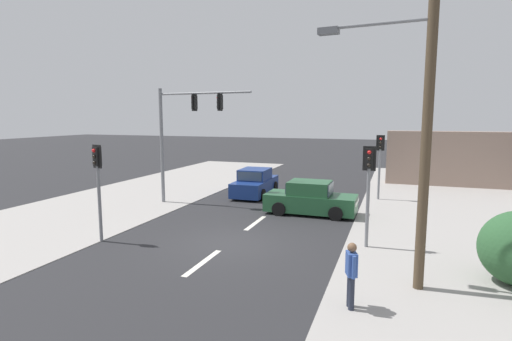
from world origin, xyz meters
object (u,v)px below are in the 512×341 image
at_px(pedestal_signal_far_median, 380,156).
at_px(sedan_oncoming_near, 310,199).
at_px(pedestal_signal_left_kerb, 98,176).
at_px(utility_pole_foreground_right, 423,92).
at_px(pedestrian_at_kerb, 351,272).
at_px(pedestal_signal_right_kerb, 369,179).
at_px(traffic_signal_mast, 182,125).
at_px(sedan_oncoming_mid, 255,183).

xyz_separation_m(pedestal_signal_far_median, sedan_oncoming_near, (-2.88, -4.48, -1.71)).
height_order(pedestal_signal_left_kerb, pedestal_signal_far_median, same).
bearing_deg(pedestal_signal_left_kerb, utility_pole_foreground_right, -2.79).
relative_size(pedestal_signal_left_kerb, pedestrian_at_kerb, 2.18).
bearing_deg(pedestal_signal_right_kerb, pedestrian_at_kerb, -90.38).
xyz_separation_m(traffic_signal_mast, sedan_oncoming_mid, (2.72, 3.52, -3.44)).
relative_size(traffic_signal_mast, sedan_oncoming_near, 1.41).
xyz_separation_m(pedestal_signal_left_kerb, sedan_oncoming_mid, (2.45, 10.06, -1.71)).
bearing_deg(sedan_oncoming_mid, pedestal_signal_far_median, 9.02).
distance_m(pedestal_signal_left_kerb, pedestal_signal_far_median, 14.51).
xyz_separation_m(utility_pole_foreground_right, pedestal_signal_far_median, (-1.38, 11.67, -2.76)).
bearing_deg(sedan_oncoming_mid, utility_pole_foreground_right, -52.16).
relative_size(pedestal_signal_left_kerb, sedan_oncoming_mid, 0.83).
relative_size(traffic_signal_mast, sedan_oncoming_mid, 1.40).
xyz_separation_m(pedestal_signal_left_kerb, sedan_oncoming_near, (6.41, 6.67, -1.71)).
bearing_deg(traffic_signal_mast, utility_pole_foreground_right, -32.83).
xyz_separation_m(utility_pole_foreground_right, sedan_oncoming_mid, (-8.22, 10.58, -4.47)).
distance_m(pedestal_signal_far_median, pedestrian_at_kerb, 13.51).
xyz_separation_m(traffic_signal_mast, pedestal_signal_far_median, (9.56, 4.61, -1.73)).
relative_size(utility_pole_foreground_right, pedestal_signal_right_kerb, 2.70).
relative_size(sedan_oncoming_near, pedestrian_at_kerb, 2.61).
height_order(pedestal_signal_right_kerb, pedestal_signal_far_median, same).
distance_m(utility_pole_foreground_right, pedestal_signal_left_kerb, 11.04).
bearing_deg(pedestal_signal_right_kerb, pedestal_signal_far_median, 89.75).
height_order(utility_pole_foreground_right, pedestrian_at_kerb, utility_pole_foreground_right).
xyz_separation_m(pedestal_signal_right_kerb, pedestrian_at_kerb, (-0.03, -4.80, -1.49)).
bearing_deg(pedestal_signal_right_kerb, pedestal_signal_left_kerb, -164.78).
distance_m(pedestal_signal_far_median, sedan_oncoming_near, 5.60).
bearing_deg(pedestal_signal_left_kerb, pedestal_signal_far_median, 50.18).
height_order(traffic_signal_mast, pedestal_signal_left_kerb, traffic_signal_mast).
bearing_deg(utility_pole_foreground_right, pedestal_signal_far_median, 96.75).
distance_m(utility_pole_foreground_right, pedestal_signal_far_median, 12.07).
distance_m(pedestal_signal_right_kerb, sedan_oncoming_near, 5.31).
xyz_separation_m(pedestal_signal_left_kerb, pedestal_signal_far_median, (9.29, 11.15, 0.00)).
relative_size(utility_pole_foreground_right, pedestal_signal_far_median, 2.70).
distance_m(utility_pole_foreground_right, pedestal_signal_right_kerb, 4.34).
bearing_deg(pedestrian_at_kerb, sedan_oncoming_near, 107.45).
distance_m(pedestal_signal_right_kerb, pedestrian_at_kerb, 5.02).
bearing_deg(utility_pole_foreground_right, traffic_signal_mast, 147.17).
bearing_deg(traffic_signal_mast, pedestal_signal_far_median, 25.72).
relative_size(pedestal_signal_far_median, pedestrian_at_kerb, 2.18).
xyz_separation_m(pedestal_signal_far_median, sedan_oncoming_mid, (-6.84, -1.09, -1.71)).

